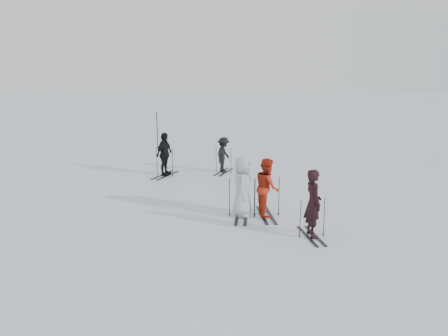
# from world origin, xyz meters

# --- Properties ---
(ground) EXTENTS (120.00, 120.00, 0.00)m
(ground) POSITION_xyz_m (0.00, 0.00, 0.00)
(ground) COLOR silver
(ground) RESTS_ON ground
(skier_near_dark) EXTENTS (0.62, 0.80, 1.97)m
(skier_near_dark) POSITION_xyz_m (2.72, -3.14, 0.98)
(skier_near_dark) COLOR black
(skier_near_dark) RESTS_ON ground
(skier_red) EXTENTS (0.85, 1.02, 1.89)m
(skier_red) POSITION_xyz_m (1.50, -1.43, 0.95)
(skier_red) COLOR #B12813
(skier_red) RESTS_ON ground
(skier_grey) EXTENTS (0.68, 1.00, 1.97)m
(skier_grey) POSITION_xyz_m (0.71, -1.52, 0.98)
(skier_grey) COLOR #ADB3B7
(skier_grey) RESTS_ON ground
(skier_uphill_left) EXTENTS (0.85, 1.20, 1.89)m
(skier_uphill_left) POSITION_xyz_m (-2.74, 3.58, 0.95)
(skier_uphill_left) COLOR black
(skier_uphill_left) RESTS_ON ground
(skier_uphill_far) EXTENTS (0.90, 1.17, 1.59)m
(skier_uphill_far) POSITION_xyz_m (-0.18, 4.29, 0.79)
(skier_uphill_far) COLOR black
(skier_uphill_far) RESTS_ON ground
(skis_near_dark) EXTENTS (1.76, 1.19, 1.17)m
(skis_near_dark) POSITION_xyz_m (2.72, -3.14, 0.59)
(skis_near_dark) COLOR black
(skis_near_dark) RESTS_ON ground
(skis_red) EXTENTS (1.93, 1.21, 1.32)m
(skis_red) POSITION_xyz_m (1.50, -1.43, 0.66)
(skis_red) COLOR black
(skis_red) RESTS_ON ground
(skis_grey) EXTENTS (1.89, 1.08, 1.34)m
(skis_grey) POSITION_xyz_m (0.71, -1.52, 0.67)
(skis_grey) COLOR black
(skis_grey) RESTS_ON ground
(skis_uphill_left) EXTENTS (2.04, 1.58, 1.32)m
(skis_uphill_left) POSITION_xyz_m (-2.74, 3.58, 0.66)
(skis_uphill_left) COLOR black
(skis_uphill_left) RESTS_ON ground
(skis_uphill_far) EXTENTS (1.83, 1.37, 1.19)m
(skis_uphill_far) POSITION_xyz_m (-0.18, 4.29, 0.59)
(skis_uphill_far) COLOR black
(skis_uphill_far) RESTS_ON ground
(piste_marker) EXTENTS (0.05, 0.05, 2.17)m
(piste_marker) POSITION_xyz_m (-4.23, 9.54, 1.09)
(piste_marker) COLOR black
(piste_marker) RESTS_ON ground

